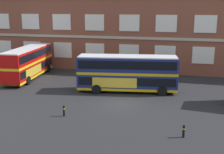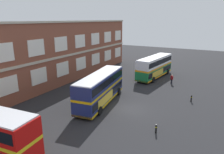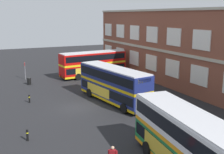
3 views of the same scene
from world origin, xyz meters
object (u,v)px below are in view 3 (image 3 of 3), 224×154
(bus_stand_flag, at_px, (25,69))
(safety_bollard_east, at_px, (27,135))
(double_decker_middle, at_px, (113,84))
(safety_bollard_west, at_px, (29,99))
(double_decker_far, at_px, (190,145))
(double_decker_near, at_px, (93,63))
(station_litter_bin, at_px, (29,81))

(bus_stand_flag, relative_size, safety_bollard_east, 2.84)
(double_decker_middle, height_order, safety_bollard_west, double_decker_middle)
(double_decker_far, bearing_deg, double_decker_near, 169.40)
(bus_stand_flag, relative_size, safety_bollard_west, 2.84)
(bus_stand_flag, height_order, safety_bollard_west, bus_stand_flag)
(double_decker_near, bearing_deg, safety_bollard_west, -49.87)
(bus_stand_flag, relative_size, station_litter_bin, 2.62)
(double_decker_middle, bearing_deg, double_decker_far, -8.80)
(double_decker_near, xyz_separation_m, station_litter_bin, (1.21, -10.54, -1.63))
(double_decker_near, bearing_deg, double_decker_middle, -12.63)
(double_decker_near, height_order, double_decker_far, same)
(station_litter_bin, height_order, safety_bollard_west, station_litter_bin)
(double_decker_middle, xyz_separation_m, safety_bollard_east, (6.34, -10.72, -1.66))
(bus_stand_flag, bearing_deg, station_litter_bin, -0.81)
(double_decker_far, bearing_deg, bus_stand_flag, -171.47)
(double_decker_middle, bearing_deg, bus_stand_flag, -156.06)
(safety_bollard_east, bearing_deg, double_decker_far, 40.63)
(safety_bollard_west, bearing_deg, safety_bollard_east, -10.32)
(station_litter_bin, bearing_deg, double_decker_far, 9.73)
(bus_stand_flag, bearing_deg, double_decker_far, 8.53)
(double_decker_far, xyz_separation_m, station_litter_bin, (-28.75, -4.93, -1.63))
(double_decker_middle, bearing_deg, safety_bollard_west, -113.72)
(double_decker_far, height_order, station_litter_bin, double_decker_far)
(station_litter_bin, relative_size, safety_bollard_east, 1.08)
(double_decker_near, xyz_separation_m, safety_bollard_west, (10.11, -11.99, -1.66))
(double_decker_middle, xyz_separation_m, safety_bollard_west, (-3.89, -8.86, -1.66))
(double_decker_middle, distance_m, safety_bollard_west, 9.82)
(double_decker_far, xyz_separation_m, safety_bollard_west, (-19.85, -6.39, -1.66))
(bus_stand_flag, distance_m, station_litter_bin, 3.92)
(double_decker_near, xyz_separation_m, double_decker_far, (29.96, -5.61, 0.00))
(double_decker_far, height_order, safety_bollard_east, double_decker_far)
(bus_stand_flag, bearing_deg, safety_bollard_east, -8.39)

